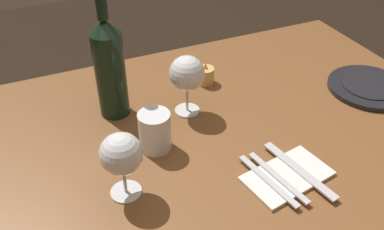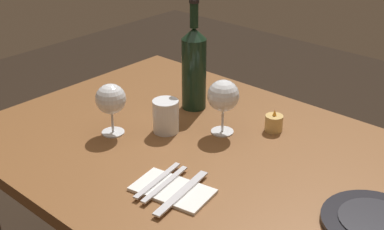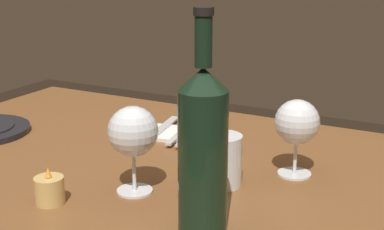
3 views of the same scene
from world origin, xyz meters
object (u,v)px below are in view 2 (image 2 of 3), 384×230
Objects in this scene: wine_glass_right at (111,100)px; folded_napkin at (172,190)px; votive_candle at (274,123)px; wine_glass_left at (223,97)px; wine_bottle at (194,67)px; fork_outer at (158,180)px; fork_inner at (165,184)px; water_tumbler at (166,118)px; dinner_plate at (374,223)px; table_knife at (182,193)px.

wine_glass_right reaches higher than folded_napkin.
wine_glass_left is at bearing -133.78° from votive_candle.
wine_bottle reaches higher than votive_candle.
folded_napkin is at bearing -16.54° from wine_glass_right.
wine_glass_left reaches higher than fork_outer.
wine_glass_left is 0.90× the size of fork_inner.
wine_glass_right is 0.17m from water_tumbler.
fork_inner is at bearing -155.64° from dinner_plate.
wine_glass_left is at bearing 103.79° from fork_inner.
wine_bottle is at bearing 120.47° from fork_outer.
wine_glass_left is 0.34m from fork_inner.
wine_glass_left is at bearing 107.98° from folded_napkin.
folded_napkin is at bearing 0.00° from fork_inner.
fork_inner is (-0.03, -0.42, -0.01)m from votive_candle.
table_knife is (0.37, -0.10, -0.10)m from wine_glass_right.
wine_glass_left reaches higher than votive_candle.
votive_candle is 0.37× the size of fork_outer.
wine_glass_right is 0.32m from fork_outer.
wine_glass_left is 0.34m from fork_outer.
wine_bottle is 0.73m from dinner_plate.
fork_inner is 0.06m from table_knife.
fork_inner is at bearing 180.00° from table_knife.
wine_bottle is at bearing -172.59° from votive_candle.
table_knife is at bearing 0.00° from fork_outer.
fork_outer is at bearing -59.53° from wine_bottle.
fork_outer is at bearing 180.00° from fork_inner.
wine_glass_right is at bearing -136.06° from votive_candle.
fork_outer is (-0.47, -0.20, 0.00)m from dinner_plate.
folded_napkin is 0.05m from fork_outer.
folded_napkin is at bearing 180.00° from table_knife.
wine_glass_left is 0.77× the size of table_knife.
folded_napkin is at bearing -154.35° from dinner_plate.
votive_candle is 0.32× the size of table_knife.
water_tumbler is 0.46× the size of table_knife.
wine_bottle is 0.48m from fork_inner.
votive_candle reaches higher than dinner_plate.
water_tumbler is 0.47× the size of folded_napkin.
folded_napkin is at bearing -90.26° from votive_candle.
fork_inner is 1.00× the size of fork_outer.
dinner_plate is 0.48m from fork_inner.
dinner_plate is at bearing 27.36° from table_knife.
wine_glass_right is 0.72× the size of table_knife.
table_knife reaches higher than folded_napkin.
votive_candle is 0.43m from fork_outer.
fork_outer is at bearing -96.98° from votive_candle.
dinner_plate is at bearing -28.54° from votive_candle.
fork_outer is 0.08m from table_knife.
wine_glass_left reaches higher than wine_glass_right.
fork_inner is (-0.44, -0.20, 0.00)m from dinner_plate.
votive_candle is at bearing 83.02° from fork_outer.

